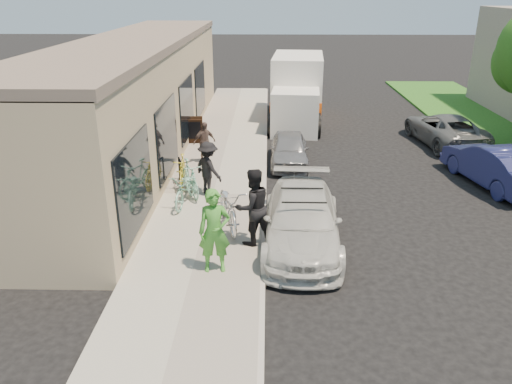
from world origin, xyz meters
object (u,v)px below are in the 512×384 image
object	(u,v)px
far_car_blue	(494,165)
cruiser_bike_b	(186,188)
sandwich_board	(195,130)
sedan_silver	(289,149)
bystander_a	(208,168)
bike_rack	(180,168)
cruiser_bike_a	(190,178)
tandem_bike	(228,206)
man_standing	(253,207)
far_car_gray	(445,129)
moving_truck	(297,93)
bystander_b	(204,142)
woman_rider	(214,231)
cruiser_bike_c	(182,171)
sedan_white	(302,220)

from	to	relation	value
far_car_blue	cruiser_bike_b	bearing A→B (deg)	0.13
sandwich_board	sedan_silver	distance (m)	4.22
sedan_silver	bystander_a	distance (m)	4.10
bike_rack	cruiser_bike_a	size ratio (longest dim) A/B	0.45
tandem_bike	man_standing	size ratio (longest dim) A/B	1.11
far_car_gray	cruiser_bike_a	distance (m)	11.20
tandem_bike	bystander_a	distance (m)	2.33
far_car_blue	sandwich_board	bearing A→B (deg)	-33.60
bike_rack	far_car_gray	xyz separation A→B (m)	(9.92, 5.00, 0.00)
moving_truck	far_car_blue	xyz separation A→B (m)	(5.89, -8.30, -0.65)
moving_truck	far_car_gray	xyz separation A→B (m)	(5.80, -3.72, -0.71)
sedan_silver	bystander_b	xyz separation A→B (m)	(-3.00, -0.27, 0.31)
sedan_silver	woman_rider	world-z (taller)	woman_rider
man_standing	cruiser_bike_b	world-z (taller)	man_standing
cruiser_bike_c	cruiser_bike_b	bearing A→B (deg)	-81.46
sandwich_board	bystander_b	size ratio (longest dim) A/B	0.69
bike_rack	man_standing	distance (m)	4.71
tandem_bike	bystander_b	bearing A→B (deg)	88.83
moving_truck	man_standing	world-z (taller)	moving_truck
bike_rack	cruiser_bike_a	world-z (taller)	cruiser_bike_a
bystander_b	cruiser_bike_b	bearing A→B (deg)	-125.64
sandwich_board	cruiser_bike_b	distance (m)	6.09
cruiser_bike_b	cruiser_bike_c	world-z (taller)	cruiser_bike_c
woman_rider	man_standing	size ratio (longest dim) A/B	0.99
sedan_silver	bystander_a	world-z (taller)	bystander_a
sandwich_board	bike_rack	bearing A→B (deg)	-92.86
sedan_white	moving_truck	size ratio (longest dim) A/B	0.74
sedan_white	cruiser_bike_a	xyz separation A→B (m)	(-3.15, 2.81, 0.01)
sedan_white	tandem_bike	bearing A→B (deg)	162.49
sandwich_board	cruiser_bike_a	distance (m)	5.39
bike_rack	cruiser_bike_c	world-z (taller)	cruiser_bike_c
sedan_white	cruiser_bike_b	world-z (taller)	sedan_white
far_car_blue	woman_rider	xyz separation A→B (m)	(-8.37, -5.71, 0.42)
sandwich_board	sedan_white	xyz separation A→B (m)	(3.74, -8.17, -0.00)
far_car_blue	cruiser_bike_b	xyz separation A→B (m)	(-9.56, -2.11, -0.05)
sandwich_board	man_standing	world-z (taller)	man_standing
sedan_white	far_car_blue	bearing A→B (deg)	36.09
moving_truck	woman_rider	distance (m)	14.23
tandem_bike	woman_rider	bearing A→B (deg)	-107.89
moving_truck	cruiser_bike_c	size ratio (longest dim) A/B	3.88
tandem_bike	man_standing	world-z (taller)	man_standing
tandem_bike	bystander_b	distance (m)	5.28
sedan_silver	far_car_gray	size ratio (longest dim) A/B	0.74
sandwich_board	cruiser_bike_a	world-z (taller)	cruiser_bike_a
cruiser_bike_c	bystander_b	distance (m)	2.38
cruiser_bike_b	cruiser_bike_c	xyz separation A→B (m)	(-0.32, 1.37, 0.01)
woman_rider	cruiser_bike_c	distance (m)	5.22
cruiser_bike_b	bystander_b	distance (m)	3.71
far_car_gray	bystander_a	bearing A→B (deg)	26.27
sedan_white	bystander_a	distance (m)	3.89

